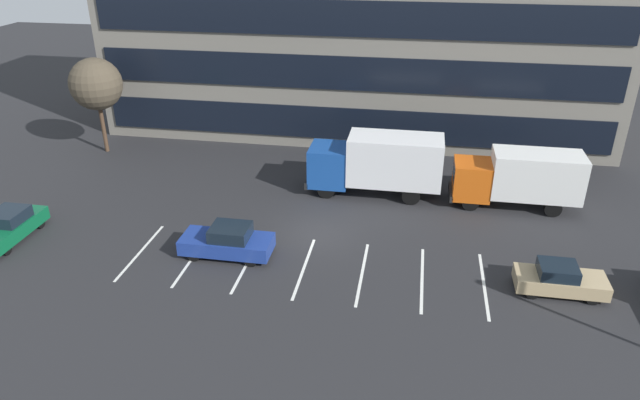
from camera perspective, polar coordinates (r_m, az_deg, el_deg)
ground_plane at (r=30.55m, az=-0.35°, el=-3.33°), size 120.00×120.00×0.00m
office_building at (r=44.78m, az=3.91°, el=18.36°), size 37.06×11.19×18.00m
lot_markings at (r=27.70m, az=-1.60°, el=-6.73°), size 16.94×5.40×0.01m
box_truck_blue at (r=34.26m, az=5.75°, el=3.80°), size 7.97×2.64×3.70m
box_truck_orange at (r=34.53m, az=19.20°, el=2.22°), size 7.17×2.38×3.33m
sedan_navy at (r=28.67m, az=-9.16°, el=-4.08°), size 4.49×1.88×1.61m
sedan_forest at (r=33.80m, az=-28.55°, el=-2.32°), size 1.82×4.35×1.56m
sedan_tan at (r=27.80m, az=22.72°, el=-7.29°), size 3.92×1.64×1.40m
bare_tree at (r=42.80m, az=-21.39°, el=10.66°), size 3.56×3.56×6.67m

